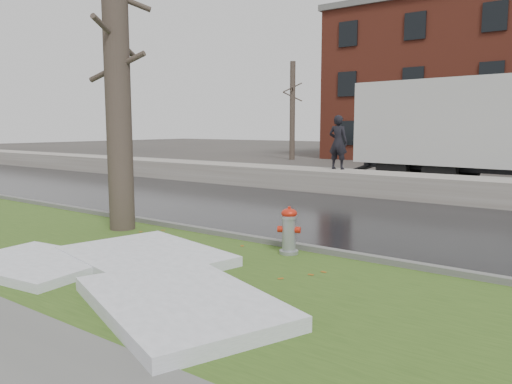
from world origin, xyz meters
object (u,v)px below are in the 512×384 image
Objects in this scene: fire_hydrant at (289,229)px; box_truck at (480,131)px; tree at (117,70)px; worker at (338,142)px.

fire_hydrant is 12.10m from box_truck.
tree is 9.05m from worker.
tree is at bearing 162.31° from fire_hydrant.
worker is (0.53, 8.88, -1.70)m from tree.
fire_hydrant is 0.07× the size of box_truck.
worker is (-3.50, 8.52, 1.20)m from fire_hydrant.
worker is (-3.81, -3.48, -0.38)m from box_truck.
worker is at bearing -132.49° from box_truck.
box_truck is at bearing -138.98° from worker.
worker is at bearing 89.53° from fire_hydrant.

